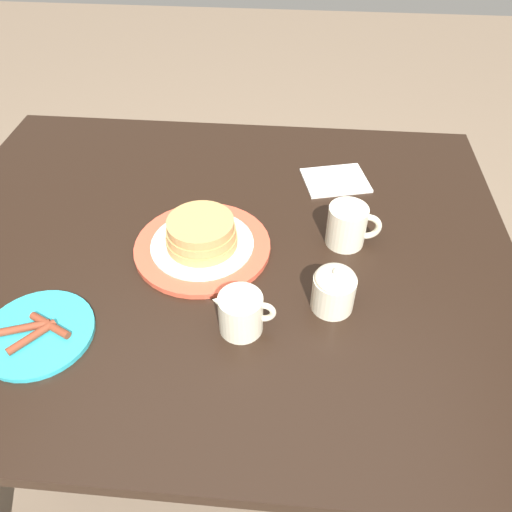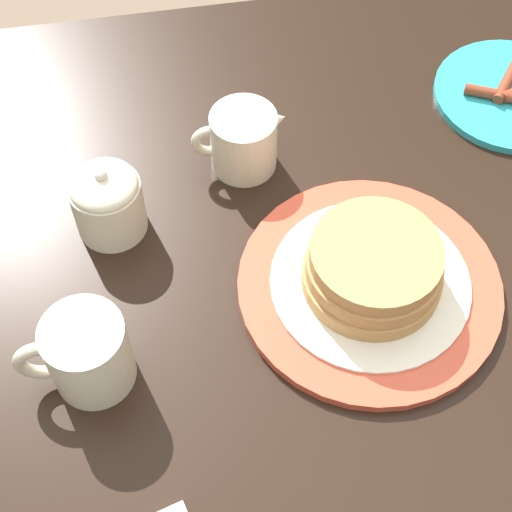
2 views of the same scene
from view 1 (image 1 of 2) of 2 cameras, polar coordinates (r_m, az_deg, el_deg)
name	(u,v)px [view 1 (image 1 of 2)]	position (r m, az deg, el deg)	size (l,w,h in m)	color
ground_plane	(228,423)	(1.66, -3.26, -18.55)	(8.00, 8.00, 0.00)	#7A6651
dining_table	(217,283)	(1.14, -4.53, -3.08)	(1.26, 1.02, 0.77)	black
pancake_plate	(202,239)	(1.03, -6.21, 1.90)	(0.28, 0.28, 0.08)	#DB5138
side_plate_bacon	(38,333)	(0.96, -23.69, -8.04)	(0.20, 0.20, 0.02)	#2DADBC
coffee_mug	(348,225)	(1.04, 10.49, 3.48)	(0.11, 0.08, 0.09)	beige
creamer_pitcher	(240,313)	(0.87, -1.80, -6.48)	(0.11, 0.08, 0.09)	beige
sugar_bowl	(334,289)	(0.91, 8.89, -3.75)	(0.08, 0.08, 0.10)	beige
napkin	(335,180)	(1.24, 9.06, 8.53)	(0.18, 0.15, 0.01)	silver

